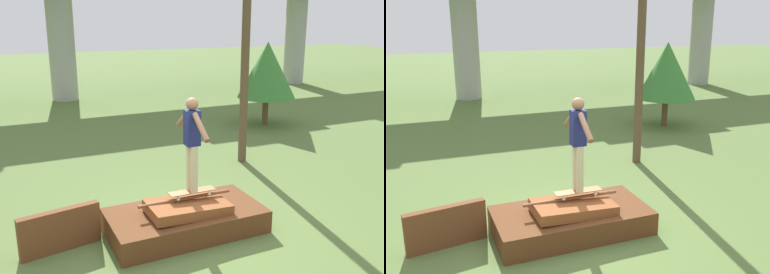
# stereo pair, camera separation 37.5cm
# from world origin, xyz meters

# --- Properties ---
(ground_plane) EXTENTS (80.00, 80.00, 0.00)m
(ground_plane) POSITION_xyz_m (0.00, 0.00, 0.00)
(ground_plane) COLOR #567038
(scrap_pile) EXTENTS (2.56, 1.33, 0.62)m
(scrap_pile) POSITION_xyz_m (0.00, -0.01, 0.23)
(scrap_pile) COLOR #5B3319
(scrap_pile) RESTS_ON ground_plane
(scrap_plank_loose) EXTENTS (1.25, 0.35, 0.67)m
(scrap_plank_loose) POSITION_xyz_m (-1.98, 0.23, 0.33)
(scrap_plank_loose) COLOR brown
(scrap_plank_loose) RESTS_ON ground_plane
(skateboard) EXTENTS (0.79, 0.21, 0.09)m
(skateboard) POSITION_xyz_m (0.12, 0.00, 0.69)
(skateboard) COLOR brown
(skateboard) RESTS_ON scrap_pile
(skater) EXTENTS (0.22, 1.17, 1.56)m
(skater) POSITION_xyz_m (0.12, 0.00, 1.60)
(skater) COLOR #C6B78E
(skater) RESTS_ON skateboard
(tree_behind_left) EXTENTS (1.88, 1.88, 2.72)m
(tree_behind_left) POSITION_xyz_m (5.37, 5.69, 1.82)
(tree_behind_left) COLOR brown
(tree_behind_left) RESTS_ON ground_plane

